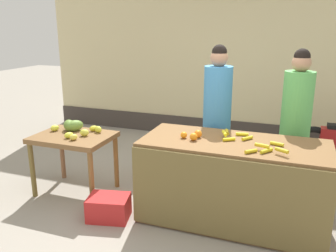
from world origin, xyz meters
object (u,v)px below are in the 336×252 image
Objects in this scene: vendor_woman_blue_shirt at (217,120)px; produce_crate at (109,208)px; produce_sack at (151,157)px; vendor_woman_green_shirt at (295,127)px.

vendor_woman_blue_shirt reaches higher than produce_crate.
produce_sack is (0.00, 1.20, 0.17)m from produce_crate.
vendor_woman_blue_shirt is at bearing 50.24° from produce_crate.
produce_sack is at bearing 174.71° from vendor_woman_blue_shirt.
vendor_woman_green_shirt is 3.04× the size of produce_sack.
vendor_woman_blue_shirt is at bearing -5.29° from produce_sack.
produce_crate is at bearing -129.76° from vendor_woman_blue_shirt.
vendor_woman_blue_shirt is at bearing -175.06° from vendor_woman_green_shirt.
vendor_woman_green_shirt is at bearing 4.94° from vendor_woman_blue_shirt.
vendor_woman_blue_shirt is 1.12m from produce_sack.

